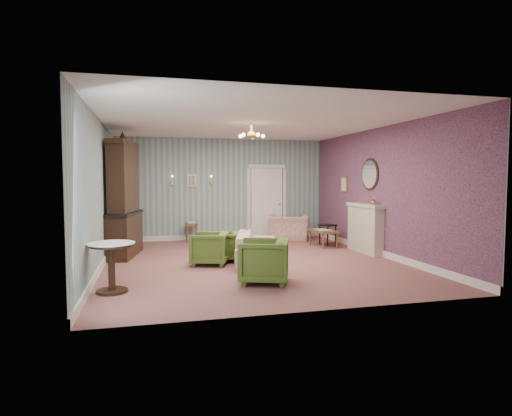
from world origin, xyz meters
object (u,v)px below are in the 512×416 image
object	(u,v)px
coffee_table	(323,238)
side_table_black	(328,235)
sofa_chintz	(257,243)
pedestal_table	(112,267)
olive_chair_b	(209,247)
fireplace	(365,228)
wingback_chair	(288,223)
dresser	(123,196)
olive_chair_c	(224,245)
olive_chair_a	(263,259)

from	to	relation	value
coffee_table	side_table_black	world-z (taller)	side_table_black
sofa_chintz	pedestal_table	xyz separation A→B (m)	(-2.74, -1.75, -0.02)
olive_chair_b	fireplace	xyz separation A→B (m)	(3.77, 0.53, 0.22)
wingback_chair	dresser	size ratio (longest dim) A/B	0.40
dresser	fireplace	world-z (taller)	dresser
side_table_black	fireplace	bearing A→B (deg)	-73.35
wingback_chair	sofa_chintz	bearing A→B (deg)	79.00
olive_chair_b	coffee_table	world-z (taller)	olive_chair_b
olive_chair_c	pedestal_table	size ratio (longest dim) A/B	0.88
olive_chair_c	dresser	size ratio (longest dim) A/B	0.25
olive_chair_c	fireplace	xyz separation A→B (m)	(3.42, 0.22, 0.24)
coffee_table	olive_chair_c	bearing A→B (deg)	-155.76
olive_chair_c	dresser	world-z (taller)	dresser
coffee_table	pedestal_table	xyz separation A→B (m)	(-4.90, -3.32, 0.17)
olive_chair_a	wingback_chair	distance (m)	5.08
olive_chair_a	wingback_chair	size ratio (longest dim) A/B	0.74
olive_chair_b	dresser	xyz separation A→B (m)	(-1.74, 1.45, 1.00)
dresser	side_table_black	xyz separation A→B (m)	(5.13, 0.37, -1.09)
olive_chair_b	wingback_chair	distance (m)	3.97
olive_chair_c	wingback_chair	world-z (taller)	wingback_chair
dresser	wingback_chair	bearing A→B (deg)	29.29
coffee_table	olive_chair_b	bearing A→B (deg)	-153.46
olive_chair_b	coffee_table	distance (m)	3.53
coffee_table	wingback_chair	bearing A→B (deg)	109.81
dresser	coffee_table	xyz separation A→B (m)	(4.90, 0.13, -1.15)
olive_chair_b	sofa_chintz	size ratio (longest dim) A/B	0.35
olive_chair_c	pedestal_table	world-z (taller)	pedestal_table
dresser	pedestal_table	xyz separation A→B (m)	(0.00, -3.19, -0.98)
olive_chair_b	side_table_black	distance (m)	3.84
fireplace	coffee_table	distance (m)	1.26
olive_chair_a	olive_chair_b	size ratio (longest dim) A/B	1.12
coffee_table	side_table_black	bearing A→B (deg)	45.72
olive_chair_a	side_table_black	size ratio (longest dim) A/B	1.48
olive_chair_c	wingback_chair	size ratio (longest dim) A/B	0.62
olive_chair_a	olive_chair_c	xyz separation A→B (m)	(-0.31, 2.05, -0.06)
sofa_chintz	dresser	world-z (taller)	dresser
fireplace	coffee_table	bearing A→B (deg)	120.35
olive_chair_b	sofa_chintz	xyz separation A→B (m)	(1.00, 0.01, 0.04)
dresser	side_table_black	bearing A→B (deg)	14.76
coffee_table	pedestal_table	size ratio (longest dim) A/B	1.11
pedestal_table	olive_chair_c	bearing A→B (deg)	44.50
dresser	coffee_table	size ratio (longest dim) A/B	3.18
sofa_chintz	pedestal_table	bearing A→B (deg)	137.41
dresser	pedestal_table	bearing A→B (deg)	-79.32
olive_chair_a	coffee_table	distance (m)	4.15
sofa_chintz	coffee_table	distance (m)	2.68
olive_chair_c	coffee_table	bearing A→B (deg)	122.40
coffee_table	fireplace	bearing A→B (deg)	-59.65
pedestal_table	fireplace	bearing A→B (deg)	22.44
olive_chair_a	olive_chair_c	distance (m)	2.07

